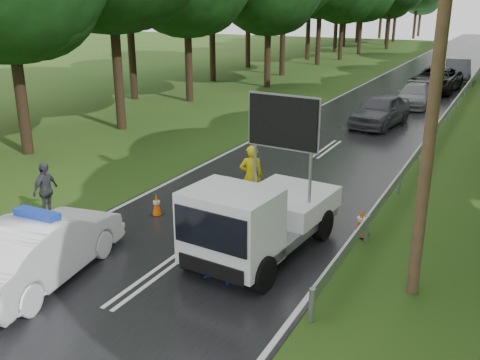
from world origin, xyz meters
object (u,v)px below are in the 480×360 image
Objects in this scene: police_sedan at (42,249)px; queue_car_fourth at (457,70)px; officer at (251,176)px; work_truck at (257,218)px; queue_car_first at (380,110)px; civilian at (220,247)px; queue_car_second at (414,95)px; queue_car_third at (436,80)px; barrier at (262,194)px.

police_sedan is 36.73m from queue_car_fourth.
officer reaches higher than queue_car_fourth.
queue_car_first is at bearing 97.82° from work_truck.
police_sedan is 2.74× the size of civilian.
police_sedan is at bearing -98.72° from queue_car_second.
queue_car_third is at bearing -128.30° from officer.
civilian is (-0.16, -1.46, -0.15)m from work_truck.
queue_car_third is at bearing -106.81° from police_sedan.
queue_car_first is (-0.58, 16.84, -0.07)m from civilian.
queue_car_third is (0.10, 27.37, -0.19)m from work_truck.
police_sedan is 0.79× the size of queue_car_third.
work_truck is at bearing -86.52° from queue_car_third.
officer is at bearing 141.20° from barrier.
queue_car_fourth is at bearing -106.77° from police_sedan.
work_truck is at bearing -58.40° from barrier.
queue_car_third is 1.18× the size of queue_car_fourth.
police_sedan is 4.79m from work_truck.
barrier is at bearing -88.38° from queue_car_third.
officer is 0.41× the size of queue_car_first.
police_sedan reaches higher than barrier.
officer is at bearing -102.37° from queue_car_fourth.
queue_car_first is 18.07m from queue_car_fourth.
queue_car_third reaches higher than barrier.
civilian is 0.38× the size of queue_car_second.
queue_car_fourth is at bearing 91.10° from civilian.
work_truck is 0.82× the size of queue_car_third.
officer reaches higher than queue_car_third.
queue_car_first is (2.92, 18.45, 0.04)m from police_sedan.
police_sedan is at bearing -109.26° from barrier.
queue_car_fourth is (2.38, 30.48, -0.12)m from officer.
queue_car_first is at bearing -108.78° from police_sedan.
queue_car_first reaches higher than queue_car_second.
queue_car_fourth reaches higher than police_sedan.
queue_car_second is at bearing 92.58° from queue_car_first.
barrier is 1.50× the size of civilian.
barrier is 25.35m from queue_car_third.
work_truck is at bearing -90.13° from queue_car_second.
queue_car_first reaches higher than barrier.
queue_car_fourth is (1.63, 31.34, 0.01)m from barrier.
police_sedan is 5.86m from barrier.
barrier is at bearing 96.97° from officer.
queue_car_third is (0.30, 6.00, 0.17)m from queue_car_second.
work_truck is 0.97× the size of queue_car_fourth.
work_truck is 15.39m from queue_car_first.
work_truck is 21.38m from queue_car_second.
police_sedan is 24.70m from queue_car_second.
civilian reaches higher than queue_car_second.
queue_car_third is at bearing -104.70° from queue_car_fourth.
queue_car_first is 1.03× the size of queue_car_second.
barrier is at bearing -82.62° from queue_car_first.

